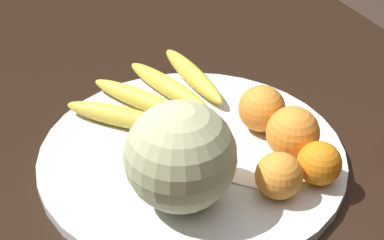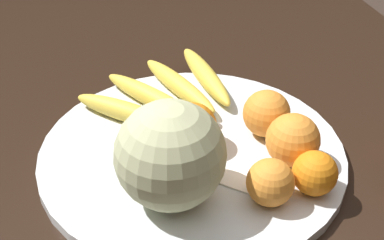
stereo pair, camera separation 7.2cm
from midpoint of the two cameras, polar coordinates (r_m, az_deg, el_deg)
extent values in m
cube|color=black|center=(0.76, 5.15, -6.69)|extent=(1.49, 1.00, 0.04)
cube|color=black|center=(1.59, 11.23, 1.77)|extent=(0.07, 0.07, 0.67)
cylinder|color=silver|center=(0.76, 2.74, -3.67)|extent=(0.43, 0.43, 0.02)
torus|color=#47382D|center=(0.76, 2.74, -3.56)|extent=(0.43, 0.43, 0.01)
sphere|color=#B2B789|center=(0.63, 0.93, -3.90)|extent=(0.14, 0.14, 0.14)
sphere|color=brown|center=(0.79, 4.15, 0.28)|extent=(0.02, 0.02, 0.02)
ellipsoid|color=gold|center=(0.89, 3.78, 4.70)|extent=(0.20, 0.05, 0.03)
ellipsoid|color=gold|center=(0.86, 0.98, 3.65)|extent=(0.19, 0.10, 0.03)
ellipsoid|color=gold|center=(0.83, -1.79, 2.35)|extent=(0.18, 0.14, 0.03)
ellipsoid|color=gold|center=(0.80, -4.47, 0.81)|extent=(0.14, 0.15, 0.03)
sphere|color=orange|center=(0.78, 10.62, 0.60)|extent=(0.07, 0.07, 0.07)
sphere|color=orange|center=(0.74, 2.89, -0.81)|extent=(0.07, 0.07, 0.07)
sphere|color=orange|center=(0.67, 11.48, -6.66)|extent=(0.06, 0.06, 0.06)
sphere|color=orange|center=(0.70, 15.92, -5.60)|extent=(0.06, 0.06, 0.06)
sphere|color=orange|center=(0.73, 13.53, -2.20)|extent=(0.07, 0.07, 0.07)
cube|color=white|center=(0.71, 7.46, -6.33)|extent=(0.09, 0.09, 0.00)
camera|label=1|loc=(0.04, -87.14, 2.01)|focal=50.00mm
camera|label=2|loc=(0.04, 92.86, -2.01)|focal=50.00mm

